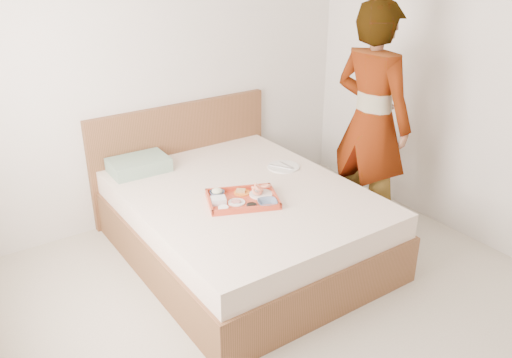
{
  "coord_description": "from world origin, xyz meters",
  "views": [
    {
      "loc": [
        -1.79,
        -1.92,
        2.22
      ],
      "look_at": [
        0.15,
        0.9,
        0.65
      ],
      "focal_mm": 36.97,
      "sensor_mm": 36.0,
      "label": 1
    }
  ],
  "objects": [
    {
      "name": "sauce_dish",
      "position": [
        -0.01,
        0.72,
        0.56
      ],
      "size": [
        0.09,
        0.09,
        0.03
      ],
      "primitive_type": "cylinder",
      "rotation": [
        0.0,
        0.0,
        -0.39
      ],
      "color": "black",
      "rests_on": "tray"
    },
    {
      "name": "cheese_round",
      "position": [
        -0.19,
        0.8,
        0.56
      ],
      "size": [
        0.09,
        0.09,
        0.02
      ],
      "primitive_type": "cylinder",
      "rotation": [
        0.0,
        0.0,
        -0.39
      ],
      "color": "white",
      "rests_on": "tray"
    },
    {
      "name": "tray",
      "position": [
        0.0,
        0.85,
        0.55
      ],
      "size": [
        0.58,
        0.51,
        0.04
      ],
      "primitive_type": "cube",
      "rotation": [
        0.0,
        0.0,
        -0.39
      ],
      "color": "#D25331",
      "rests_on": "bed"
    },
    {
      "name": "plastic_tub",
      "position": [
        -0.16,
        0.91,
        0.57
      ],
      "size": [
        0.13,
        0.12,
        0.04
      ],
      "primitive_type": "cube",
      "rotation": [
        0.0,
        0.0,
        -0.39
      ],
      "color": "silver",
      "rests_on": "tray"
    },
    {
      "name": "pillow",
      "position": [
        -0.38,
        1.77,
        0.58
      ],
      "size": [
        0.46,
        0.32,
        0.11
      ],
      "primitive_type": "cube",
      "rotation": [
        0.0,
        0.0,
        -0.03
      ],
      "color": "gray",
      "rests_on": "bed"
    },
    {
      "name": "navy_bowl_big",
      "position": [
        0.1,
        0.69,
        0.56
      ],
      "size": [
        0.18,
        0.18,
        0.03
      ],
      "primitive_type": "imported",
      "rotation": [
        0.0,
        0.0,
        -0.39
      ],
      "color": "navy",
      "rests_on": "tray"
    },
    {
      "name": "headboard",
      "position": [
        0.1,
        1.97,
        0.47
      ],
      "size": [
        1.65,
        0.06,
        0.95
      ],
      "primitive_type": "cube",
      "color": "brown",
      "rests_on": "ground"
    },
    {
      "name": "prawn_plate",
      "position": [
        0.16,
        0.85,
        0.55
      ],
      "size": [
        0.22,
        0.22,
        0.01
      ],
      "primitive_type": "cylinder",
      "rotation": [
        0.0,
        0.0,
        -0.39
      ],
      "color": "white",
      "rests_on": "tray"
    },
    {
      "name": "meat_plate",
      "position": [
        -0.06,
        0.84,
        0.55
      ],
      "size": [
        0.16,
        0.16,
        0.01
      ],
      "primitive_type": "cylinder",
      "rotation": [
        0.0,
        0.0,
        -0.39
      ],
      "color": "white",
      "rests_on": "tray"
    },
    {
      "name": "ground",
      "position": [
        0.0,
        0.0,
        0.0
      ],
      "size": [
        3.5,
        4.0,
        0.01
      ],
      "primitive_type": "cube",
      "color": "beige",
      "rests_on": "ground"
    },
    {
      "name": "salad_bowl",
      "position": [
        -0.11,
        1.02,
        0.56
      ],
      "size": [
        0.14,
        0.14,
        0.03
      ],
      "primitive_type": "imported",
      "rotation": [
        0.0,
        0.0,
        -0.39
      ],
      "color": "navy",
      "rests_on": "tray"
    },
    {
      "name": "dinner_plate",
      "position": [
        0.61,
        1.17,
        0.54
      ],
      "size": [
        0.3,
        0.3,
        0.01
      ],
      "primitive_type": "cylinder",
      "rotation": [
        0.0,
        0.0,
        0.2
      ],
      "color": "white",
      "rests_on": "bed"
    },
    {
      "name": "bread_plate",
      "position": [
        0.06,
        0.95,
        0.55
      ],
      "size": [
        0.15,
        0.15,
        0.01
      ],
      "primitive_type": "cylinder",
      "rotation": [
        0.0,
        0.0,
        -0.39
      ],
      "color": "orange",
      "rests_on": "tray"
    },
    {
      "name": "wall_back",
      "position": [
        0.0,
        2.0,
        1.3
      ],
      "size": [
        3.5,
        0.01,
        2.6
      ],
      "primitive_type": "cube",
      "color": "silver",
      "rests_on": "ground"
    },
    {
      "name": "person",
      "position": [
        1.13,
        0.76,
        0.93
      ],
      "size": [
        0.52,
        0.72,
        1.86
      ],
      "primitive_type": "imported",
      "rotation": [
        0.0,
        0.0,
        1.69
      ],
      "color": "white",
      "rests_on": "ground"
    },
    {
      "name": "bed",
      "position": [
        0.1,
        1.0,
        0.27
      ],
      "size": [
        1.65,
        2.0,
        0.53
      ],
      "primitive_type": "cube",
      "color": "brown",
      "rests_on": "ground"
    }
  ]
}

